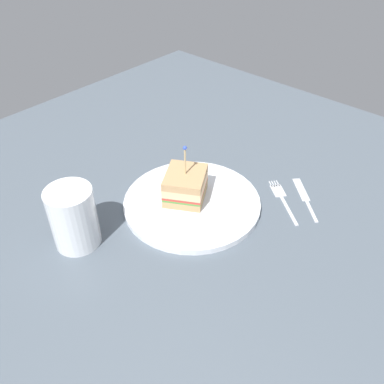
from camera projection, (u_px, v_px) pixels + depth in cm
name	position (u px, v px, depth cm)	size (l,w,h in cm)	color
ground_plane	(192.00, 209.00, 77.33)	(115.31, 115.31, 2.00)	#4C5660
plate	(192.00, 203.00, 76.34)	(25.38, 25.38, 1.14)	white
sandwich_half_center	(186.00, 185.00, 75.23)	(10.48, 10.13, 11.16)	tan
drink_glass	(74.00, 220.00, 66.43)	(7.62, 7.62, 10.72)	silver
fork	(281.00, 196.00, 78.45)	(9.06, 11.07, 0.35)	silver
knife	(304.00, 196.00, 78.48)	(9.66, 10.19, 0.35)	silver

